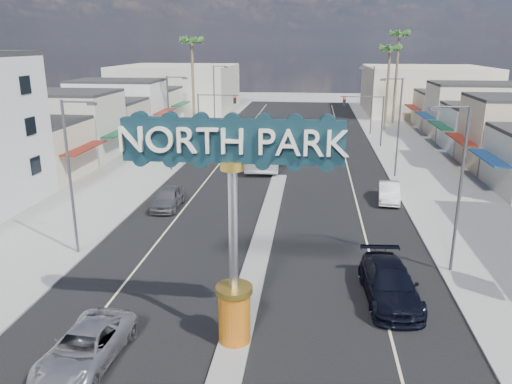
% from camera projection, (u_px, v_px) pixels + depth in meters
% --- Properties ---
extents(ground, '(160.00, 160.00, 0.00)m').
position_uv_depth(ground, '(280.00, 174.00, 47.30)').
color(ground, gray).
rests_on(ground, ground).
extents(road, '(20.00, 120.00, 0.01)m').
position_uv_depth(road, '(280.00, 174.00, 47.29)').
color(road, black).
rests_on(road, ground).
extents(median_island, '(1.30, 30.00, 0.16)m').
position_uv_depth(median_island, '(264.00, 235.00, 32.05)').
color(median_island, gray).
rests_on(median_island, ground).
extents(sidewalk_left, '(8.00, 120.00, 0.12)m').
position_uv_depth(sidewalk_left, '(138.00, 169.00, 48.81)').
color(sidewalk_left, gray).
rests_on(sidewalk_left, ground).
extents(sidewalk_right, '(8.00, 120.00, 0.12)m').
position_uv_depth(sidewalk_right, '(432.00, 178.00, 45.75)').
color(sidewalk_right, gray).
rests_on(sidewalk_right, ground).
extents(storefront_row_left, '(12.00, 42.00, 6.00)m').
position_uv_depth(storefront_row_left, '(93.00, 118.00, 61.42)').
color(storefront_row_left, beige).
rests_on(storefront_row_left, ground).
extents(storefront_row_right, '(12.00, 42.00, 6.00)m').
position_uv_depth(storefront_row_right, '(501.00, 125.00, 56.18)').
color(storefront_row_right, '#B7B29E').
rests_on(storefront_row_right, ground).
extents(backdrop_far_left, '(20.00, 20.00, 8.00)m').
position_uv_depth(backdrop_far_left, '(177.00, 88.00, 91.36)').
color(backdrop_far_left, '#B7B29E').
rests_on(backdrop_far_left, ground).
extents(backdrop_far_right, '(20.00, 20.00, 8.00)m').
position_uv_depth(backdrop_far_right, '(424.00, 90.00, 86.56)').
color(backdrop_far_right, beige).
rests_on(backdrop_far_right, ground).
extents(gateway_sign, '(8.20, 1.50, 9.15)m').
position_uv_depth(gateway_sign, '(233.00, 208.00, 18.93)').
color(gateway_sign, '#C73F0F').
rests_on(gateway_sign, median_island).
extents(traffic_signal_left, '(5.09, 0.45, 6.00)m').
position_uv_depth(traffic_signal_left, '(213.00, 109.00, 60.38)').
color(traffic_signal_left, '#47474C').
rests_on(traffic_signal_left, ground).
extents(traffic_signal_right, '(5.09, 0.45, 6.00)m').
position_uv_depth(traffic_signal_right, '(367.00, 111.00, 58.38)').
color(traffic_signal_right, '#47474C').
rests_on(traffic_signal_right, ground).
extents(streetlight_l_near, '(2.03, 0.22, 9.00)m').
position_uv_depth(streetlight_l_near, '(72.00, 171.00, 27.95)').
color(streetlight_l_near, '#47474C').
rests_on(streetlight_l_near, ground).
extents(streetlight_l_mid, '(2.03, 0.22, 9.00)m').
position_uv_depth(streetlight_l_mid, '(171.00, 119.00, 46.98)').
color(streetlight_l_mid, '#47474C').
rests_on(streetlight_l_mid, ground).
extents(streetlight_l_far, '(2.03, 0.22, 9.00)m').
position_uv_depth(streetlight_l_far, '(215.00, 95.00, 67.91)').
color(streetlight_l_far, '#47474C').
rests_on(streetlight_l_far, ground).
extents(streetlight_r_near, '(2.03, 0.22, 9.00)m').
position_uv_depth(streetlight_r_near, '(458.00, 182.00, 25.67)').
color(streetlight_r_near, '#47474C').
rests_on(streetlight_r_near, ground).
extents(streetlight_r_mid, '(2.03, 0.22, 9.00)m').
position_uv_depth(streetlight_r_mid, '(397.00, 123.00, 44.70)').
color(streetlight_r_mid, '#47474C').
rests_on(streetlight_r_mid, ground).
extents(streetlight_r_far, '(2.03, 0.22, 9.00)m').
position_uv_depth(streetlight_r_far, '(371.00, 97.00, 65.63)').
color(streetlight_r_far, '#47474C').
rests_on(streetlight_r_far, ground).
extents(palm_left_far, '(2.60, 2.60, 13.10)m').
position_uv_depth(palm_left_far, '(192.00, 46.00, 64.44)').
color(palm_left_far, brown).
rests_on(palm_left_far, ground).
extents(palm_right_mid, '(2.60, 2.60, 12.10)m').
position_uv_depth(palm_right_mid, '(390.00, 53.00, 67.57)').
color(palm_right_mid, brown).
rests_on(palm_right_mid, ground).
extents(palm_right_far, '(2.60, 2.60, 14.10)m').
position_uv_depth(palm_right_far, '(399.00, 39.00, 72.54)').
color(palm_right_far, brown).
rests_on(palm_right_far, ground).
extents(suv_left, '(2.73, 5.34, 1.44)m').
position_uv_depth(suv_left, '(85.00, 347.00, 19.16)').
color(suv_left, '#B3B3B8').
rests_on(suv_left, ground).
extents(suv_right, '(2.78, 6.05, 1.71)m').
position_uv_depth(suv_right, '(390.00, 284.00, 23.92)').
color(suv_right, black).
rests_on(suv_right, ground).
extents(car_parked_left, '(1.94, 4.65, 1.57)m').
position_uv_depth(car_parked_left, '(168.00, 198.00, 37.37)').
color(car_parked_left, '#5E5E62').
rests_on(car_parked_left, ground).
extents(car_parked_right, '(1.98, 4.59, 1.47)m').
position_uv_depth(car_parked_right, '(389.00, 192.00, 38.95)').
color(car_parked_right, silver).
rests_on(car_parked_right, ground).
extents(city_bus, '(3.80, 13.37, 3.68)m').
position_uv_depth(city_bus, '(264.00, 145.00, 51.46)').
color(city_bus, silver).
rests_on(city_bus, ground).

